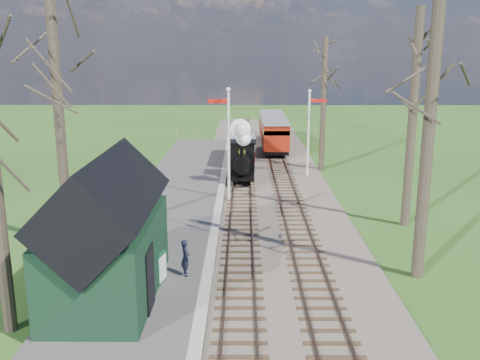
{
  "coord_description": "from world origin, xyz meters",
  "views": [
    {
      "loc": [
        0.11,
        -12.34,
        8.07
      ],
      "look_at": [
        -0.08,
        14.43,
        1.6
      ],
      "focal_mm": 40.0,
      "sensor_mm": 36.0,
      "label": 1
    }
  ],
  "objects_px": {
    "sign_board": "(162,268)",
    "red_carriage_b": "(272,126)",
    "semaphore_far": "(310,126)",
    "locomotive": "(242,154)",
    "person": "(185,258)",
    "red_carriage_a": "(275,136)",
    "bench": "(158,254)",
    "semaphore_near": "(227,136)",
    "coach": "(242,145)",
    "station_shed": "(107,235)"
  },
  "relations": [
    {
      "from": "locomotive",
      "to": "sign_board",
      "type": "distance_m",
      "value": 15.71
    },
    {
      "from": "sign_board",
      "to": "locomotive",
      "type": "bearing_deg",
      "value": 80.0
    },
    {
      "from": "semaphore_far",
      "to": "coach",
      "type": "relative_size",
      "value": 0.9
    },
    {
      "from": "red_carriage_a",
      "to": "bench",
      "type": "bearing_deg",
      "value": -103.97
    },
    {
      "from": "sign_board",
      "to": "red_carriage_b",
      "type": "bearing_deg",
      "value": 80.06
    },
    {
      "from": "semaphore_far",
      "to": "locomotive",
      "type": "xyz_separation_m",
      "value": [
        -4.39,
        -1.64,
        -1.49
      ]
    },
    {
      "from": "bench",
      "to": "person",
      "type": "height_order",
      "value": "person"
    },
    {
      "from": "locomotive",
      "to": "bench",
      "type": "height_order",
      "value": "locomotive"
    },
    {
      "from": "semaphore_far",
      "to": "locomotive",
      "type": "height_order",
      "value": "semaphore_far"
    },
    {
      "from": "station_shed",
      "to": "red_carriage_b",
      "type": "xyz_separation_m",
      "value": [
        6.9,
        31.35,
        -0.76
      ]
    },
    {
      "from": "station_shed",
      "to": "person",
      "type": "distance_m",
      "value": 3.14
    },
    {
      "from": "station_shed",
      "to": "semaphore_near",
      "type": "bearing_deg",
      "value": 73.62
    },
    {
      "from": "locomotive",
      "to": "red_carriage_a",
      "type": "relative_size",
      "value": 0.78
    },
    {
      "from": "coach",
      "to": "red_carriage_b",
      "type": "bearing_deg",
      "value": 73.77
    },
    {
      "from": "semaphore_near",
      "to": "red_carriage_a",
      "type": "distance_m",
      "value": 14.41
    },
    {
      "from": "locomotive",
      "to": "coach",
      "type": "xyz_separation_m",
      "value": [
        0.01,
        6.06,
        -0.49
      ]
    },
    {
      "from": "semaphore_near",
      "to": "semaphore_far",
      "type": "xyz_separation_m",
      "value": [
        5.14,
        6.0,
        -0.27
      ]
    },
    {
      "from": "bench",
      "to": "person",
      "type": "bearing_deg",
      "value": -43.31
    },
    {
      "from": "semaphore_near",
      "to": "semaphore_far",
      "type": "distance_m",
      "value": 7.91
    },
    {
      "from": "sign_board",
      "to": "bench",
      "type": "bearing_deg",
      "value": 103.44
    },
    {
      "from": "semaphore_far",
      "to": "bench",
      "type": "relative_size",
      "value": 4.04
    },
    {
      "from": "coach",
      "to": "semaphore_far",
      "type": "bearing_deg",
      "value": -45.29
    },
    {
      "from": "bench",
      "to": "red_carriage_b",
      "type": "bearing_deg",
      "value": 78.63
    },
    {
      "from": "semaphore_near",
      "to": "bench",
      "type": "distance_m",
      "value": 10.07
    },
    {
      "from": "station_shed",
      "to": "locomotive",
      "type": "relative_size",
      "value": 1.58
    },
    {
      "from": "bench",
      "to": "sign_board",
      "type": "bearing_deg",
      "value": -76.56
    },
    {
      "from": "semaphore_near",
      "to": "red_carriage_b",
      "type": "bearing_deg",
      "value": 80.12
    },
    {
      "from": "station_shed",
      "to": "semaphore_far",
      "type": "relative_size",
      "value": 1.1
    },
    {
      "from": "sign_board",
      "to": "bench",
      "type": "height_order",
      "value": "sign_board"
    },
    {
      "from": "red_carriage_b",
      "to": "red_carriage_a",
      "type": "bearing_deg",
      "value": -90.0
    },
    {
      "from": "red_carriage_b",
      "to": "bench",
      "type": "distance_m",
      "value": 29.23
    },
    {
      "from": "station_shed",
      "to": "person",
      "type": "height_order",
      "value": "station_shed"
    },
    {
      "from": "semaphore_near",
      "to": "red_carriage_b",
      "type": "distance_m",
      "value": 19.75
    },
    {
      "from": "semaphore_far",
      "to": "coach",
      "type": "bearing_deg",
      "value": 134.71
    },
    {
      "from": "locomotive",
      "to": "bench",
      "type": "xyz_separation_m",
      "value": [
        -3.15,
        -13.66,
        -1.29
      ]
    },
    {
      "from": "semaphore_far",
      "to": "sign_board",
      "type": "relative_size",
      "value": 5.23
    },
    {
      "from": "semaphore_near",
      "to": "coach",
      "type": "xyz_separation_m",
      "value": [
        0.77,
        10.42,
        -2.25
      ]
    },
    {
      "from": "sign_board",
      "to": "bench",
      "type": "relative_size",
      "value": 0.77
    },
    {
      "from": "person",
      "to": "red_carriage_a",
      "type": "bearing_deg",
      "value": -29.94
    },
    {
      "from": "bench",
      "to": "person",
      "type": "relative_size",
      "value": 1.06
    },
    {
      "from": "semaphore_far",
      "to": "sign_board",
      "type": "distance_m",
      "value": 18.67
    },
    {
      "from": "red_carriage_a",
      "to": "sign_board",
      "type": "bearing_deg",
      "value": -102.08
    },
    {
      "from": "semaphore_far",
      "to": "red_carriage_a",
      "type": "relative_size",
      "value": 1.11
    },
    {
      "from": "station_shed",
      "to": "semaphore_far",
      "type": "distance_m",
      "value": 20.01
    },
    {
      "from": "locomotive",
      "to": "sign_board",
      "type": "relative_size",
      "value": 3.65
    },
    {
      "from": "red_carriage_b",
      "to": "semaphore_near",
      "type": "bearing_deg",
      "value": -99.88
    },
    {
      "from": "bench",
      "to": "red_carriage_a",
      "type": "bearing_deg",
      "value": 76.03
    },
    {
      "from": "bench",
      "to": "station_shed",
      "type": "bearing_deg",
      "value": -112.81
    },
    {
      "from": "station_shed",
      "to": "red_carriage_b",
      "type": "relative_size",
      "value": 1.23
    },
    {
      "from": "locomotive",
      "to": "person",
      "type": "height_order",
      "value": "locomotive"
    }
  ]
}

